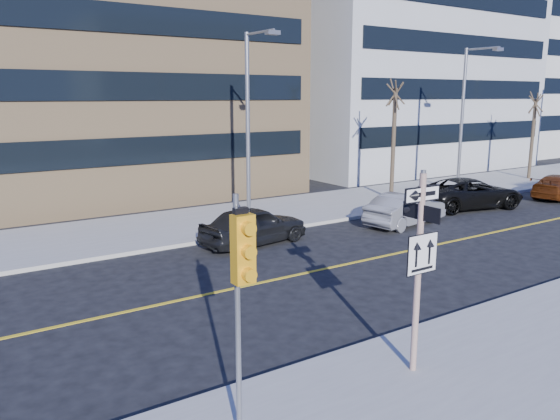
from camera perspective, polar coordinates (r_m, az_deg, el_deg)
ground at (r=13.49m, az=5.73°, el=-12.59°), size 120.00×120.00×0.00m
far_sidewalk at (r=34.03m, az=16.69°, el=2.07°), size 66.00×6.00×0.15m
road_centerline at (r=24.60m, az=21.84°, el=-2.08°), size 40.00×0.14×0.01m
sign_pole at (r=10.93m, az=14.33°, el=-5.20°), size 0.92×0.92×4.06m
traffic_signal at (r=8.22m, az=-3.99°, el=-6.20°), size 0.32×0.45×4.00m
parked_car_a at (r=20.75m, az=-2.75°, el=-1.61°), size 2.39×4.57×1.48m
parked_car_b at (r=24.45m, az=12.98°, el=0.08°), size 2.23×4.49×1.42m
parked_car_c at (r=29.05m, az=19.20°, el=1.68°), size 3.68×5.93×1.53m
streetlight_a at (r=23.45m, az=-3.10°, el=9.85°), size 0.55×2.25×8.00m
streetlight_b at (r=32.81m, az=18.86°, el=9.82°), size 0.55×2.25×8.00m
street_tree_west at (r=29.41m, az=11.96°, el=11.52°), size 1.80×1.80×6.35m
street_tree_east at (r=39.85m, az=25.13°, el=9.87°), size 1.80×1.80×5.75m
building_brick at (r=36.02m, az=-18.15°, el=16.77°), size 18.00×18.00×18.00m
building_grey_mid at (r=46.23m, az=10.53°, el=14.07°), size 20.00×16.00×15.00m
building_grey_far at (r=64.23m, az=22.66°, el=13.15°), size 18.00×18.00×16.00m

